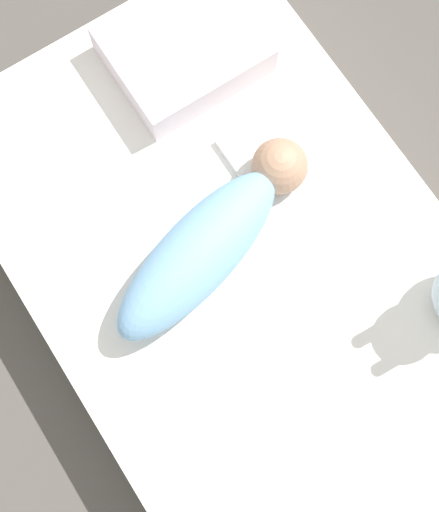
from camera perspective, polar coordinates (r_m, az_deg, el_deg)
ground_plane at (r=1.92m, az=1.48°, el=-1.81°), size 12.00×12.00×0.00m
bed_mattress at (r=1.81m, az=1.57°, el=-1.08°), size 1.49×0.98×0.22m
burp_cloth at (r=1.77m, az=3.79°, el=7.57°), size 0.23×0.16×0.02m
swaddled_baby at (r=1.63m, az=-0.74°, el=1.21°), size 0.30×0.61×0.17m
pillow at (r=1.86m, az=-2.92°, el=16.19°), size 0.31×0.36×0.10m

